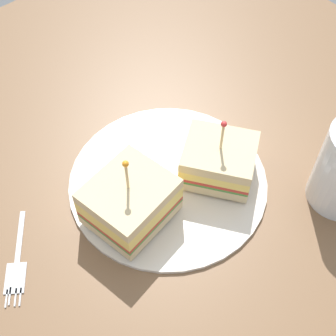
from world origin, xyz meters
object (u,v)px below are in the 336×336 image
sandwich_half_front (130,201)px  fork (16,267)px  plate (168,180)px  sandwich_half_back (219,160)px

sandwich_half_front → fork: sandwich_half_front is taller
plate → fork: plate is taller
plate → sandwich_half_front: sandwich_half_front is taller
plate → sandwich_half_back: sandwich_half_back is taller
sandwich_half_back → fork: (-5.92, -25.35, -3.26)cm
sandwich_half_back → fork: bearing=-103.1°
plate → sandwich_half_front: 7.52cm
sandwich_half_front → sandwich_half_back: sandwich_half_front is taller
plate → fork: (-2.47, -20.20, -0.32)cm
sandwich_half_front → fork: size_ratio=1.02×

